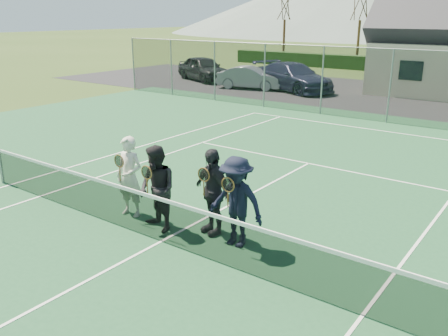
% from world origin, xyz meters
% --- Properties ---
extents(ground, '(220.00, 220.00, 0.00)m').
position_xyz_m(ground, '(0.00, 20.00, 0.00)').
color(ground, '#2D4318').
rests_on(ground, ground).
extents(court_surface, '(30.00, 30.00, 0.02)m').
position_xyz_m(court_surface, '(0.00, 0.00, 0.01)').
color(court_surface, '#1C4C2B').
rests_on(court_surface, ground).
extents(tarmac_carpark, '(40.00, 12.00, 0.01)m').
position_xyz_m(tarmac_carpark, '(-4.00, 20.00, 0.01)').
color(tarmac_carpark, black).
rests_on(tarmac_carpark, ground).
extents(car_a, '(5.13, 3.58, 1.62)m').
position_xyz_m(car_a, '(-14.39, 19.29, 0.81)').
color(car_a, black).
rests_on(car_a, ground).
extents(car_b, '(4.25, 2.38, 1.33)m').
position_xyz_m(car_b, '(-9.75, 18.04, 0.66)').
color(car_b, gray).
rests_on(car_b, ground).
extents(car_c, '(6.02, 4.17, 1.62)m').
position_xyz_m(car_c, '(-7.33, 18.87, 0.81)').
color(car_c, '#1B1D36').
rests_on(car_c, ground).
extents(court_markings, '(11.03, 23.83, 0.01)m').
position_xyz_m(court_markings, '(0.00, 0.00, 0.02)').
color(court_markings, white).
rests_on(court_markings, court_surface).
extents(tennis_net, '(11.68, 0.08, 1.10)m').
position_xyz_m(tennis_net, '(0.00, 0.00, 0.54)').
color(tennis_net, slate).
rests_on(tennis_net, ground).
extents(perimeter_fence, '(30.07, 0.07, 3.02)m').
position_xyz_m(perimeter_fence, '(0.00, 13.50, 1.52)').
color(perimeter_fence, slate).
rests_on(perimeter_fence, ground).
extents(player_a, '(0.71, 0.54, 1.80)m').
position_xyz_m(player_a, '(-1.46, 0.58, 0.92)').
color(player_a, beige).
rests_on(player_a, court_surface).
extents(player_b, '(1.03, 0.89, 1.80)m').
position_xyz_m(player_b, '(-0.44, 0.39, 0.92)').
color(player_b, black).
rests_on(player_b, court_surface).
extents(player_c, '(1.14, 0.72, 1.80)m').
position_xyz_m(player_c, '(0.55, 0.95, 0.92)').
color(player_c, black).
rests_on(player_c, court_surface).
extents(player_d, '(1.19, 0.71, 1.80)m').
position_xyz_m(player_d, '(1.27, 0.77, 0.92)').
color(player_d, black).
rests_on(player_d, court_surface).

